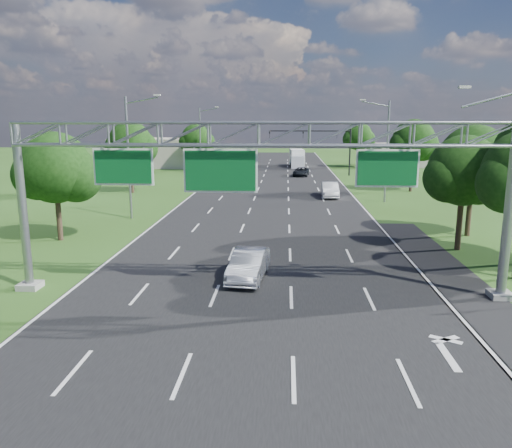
# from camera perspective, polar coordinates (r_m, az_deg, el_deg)

# --- Properties ---
(ground) EXTENTS (220.00, 220.00, 0.00)m
(ground) POSITION_cam_1_polar(r_m,az_deg,el_deg) (41.45, 1.31, 0.48)
(ground) COLOR #284615
(ground) RESTS_ON ground
(road) EXTENTS (18.00, 180.00, 0.02)m
(road) POSITION_cam_1_polar(r_m,az_deg,el_deg) (41.45, 1.31, 0.48)
(road) COLOR black
(road) RESTS_ON ground
(road_flare) EXTENTS (3.00, 30.00, 0.02)m
(road_flare) POSITION_cam_1_polar(r_m,az_deg,el_deg) (27.35, 21.99, -6.35)
(road_flare) COLOR black
(road_flare) RESTS_ON ground
(sign_gantry) EXTENTS (23.50, 1.00, 9.56)m
(sign_gantry) POSITION_cam_1_polar(r_m,az_deg,el_deg) (22.69, 0.53, 8.71)
(sign_gantry) COLOR gray
(sign_gantry) RESTS_ON ground
(traffic_signal) EXTENTS (12.21, 0.24, 7.00)m
(traffic_signal) POSITION_cam_1_polar(r_m,az_deg,el_deg) (75.93, 8.06, 9.41)
(traffic_signal) COLOR black
(traffic_signal) RESTS_ON ground
(streetlight_l_near) EXTENTS (2.97, 0.22, 10.16)m
(streetlight_l_near) POSITION_cam_1_polar(r_m,az_deg,el_deg) (42.67, -14.15, 8.01)
(streetlight_l_near) COLOR gray
(streetlight_l_near) RESTS_ON ground
(streetlight_l_far) EXTENTS (2.97, 0.22, 10.16)m
(streetlight_l_far) POSITION_cam_1_polar(r_m,az_deg,el_deg) (76.74, -6.26, 9.79)
(streetlight_l_far) COLOR gray
(streetlight_l_far) RESTS_ON ground
(streetlight_r_mid) EXTENTS (2.97, 0.22, 10.16)m
(streetlight_r_mid) POSITION_cam_1_polar(r_m,az_deg,el_deg) (51.64, 14.55, 8.58)
(streetlight_r_mid) COLOR gray
(streetlight_r_mid) RESTS_ON ground
(tree_verge_la) EXTENTS (5.76, 4.80, 7.40)m
(tree_verge_la) POSITION_cam_1_polar(r_m,az_deg,el_deg) (36.27, -21.83, 5.63)
(tree_verge_la) COLOR #2D2116
(tree_verge_la) RESTS_ON ground
(tree_verge_lb) EXTENTS (5.76, 4.80, 8.06)m
(tree_verge_lb) POSITION_cam_1_polar(r_m,az_deg,el_deg) (58.38, -14.09, 8.76)
(tree_verge_lb) COLOR #2D2116
(tree_verge_lb) RESTS_ON ground
(tree_verge_lc) EXTENTS (5.76, 4.80, 7.62)m
(tree_verge_lc) POSITION_cam_1_polar(r_m,az_deg,el_deg) (82.00, -6.79, 9.47)
(tree_verge_lc) COLOR #2D2116
(tree_verge_lc) RESTS_ON ground
(tree_verge_rd) EXTENTS (5.76, 4.80, 8.28)m
(tree_verge_rd) POSITION_cam_1_polar(r_m,az_deg,el_deg) (60.51, 17.60, 8.87)
(tree_verge_rd) COLOR #2D2116
(tree_verge_rd) RESTS_ON ground
(tree_verge_re) EXTENTS (5.76, 4.80, 7.84)m
(tree_verge_re) POSITION_cam_1_polar(r_m,az_deg,el_deg) (89.61, 11.67, 9.64)
(tree_verge_re) COLOR #2D2116
(tree_verge_re) RESTS_ON ground
(building_left) EXTENTS (14.00, 10.00, 5.00)m
(building_left) POSITION_cam_1_polar(r_m,az_deg,el_deg) (91.86, -11.51, 8.01)
(building_left) COLOR #A29A87
(building_left) RESTS_ON ground
(building_right) EXTENTS (12.00, 9.00, 4.00)m
(building_right) POSITION_cam_1_polar(r_m,az_deg,el_deg) (95.52, 17.20, 7.56)
(building_right) COLOR #A29A87
(building_right) RESTS_ON ground
(silver_sedan) EXTENTS (2.12, 4.80, 1.53)m
(silver_sedan) POSITION_cam_1_polar(r_m,az_deg,el_deg) (25.96, -0.85, -4.65)
(silver_sedan) COLOR #ACAEB7
(silver_sedan) RESTS_ON ground
(car_queue_b) EXTENTS (2.64, 4.82, 1.28)m
(car_queue_b) POSITION_cam_1_polar(r_m,az_deg,el_deg) (74.69, 5.17, 5.96)
(car_queue_b) COLOR black
(car_queue_b) RESTS_ON ground
(car_queue_c) EXTENTS (2.44, 5.01, 1.65)m
(car_queue_c) POSITION_cam_1_polar(r_m,az_deg,el_deg) (75.39, -3.84, 6.17)
(car_queue_c) COLOR black
(car_queue_c) RESTS_ON ground
(car_queue_d) EXTENTS (1.75, 4.88, 1.60)m
(car_queue_d) POSITION_cam_1_polar(r_m,az_deg,el_deg) (54.31, 8.44, 3.89)
(car_queue_d) COLOR silver
(car_queue_d) RESTS_ON ground
(box_truck) EXTENTS (2.72, 8.11, 3.02)m
(box_truck) POSITION_cam_1_polar(r_m,az_deg,el_deg) (90.15, 4.70, 7.47)
(box_truck) COLOR white
(box_truck) RESTS_ON ground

